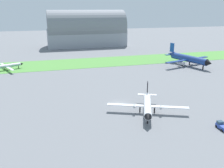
{
  "coord_description": "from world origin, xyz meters",
  "views": [
    {
      "loc": [
        -23.78,
        -76.04,
        32.0
      ],
      "look_at": [
        1.08,
        12.61,
        3.0
      ],
      "focal_mm": 38.99,
      "sensor_mm": 36.0,
      "label": 1
    }
  ],
  "objects_px": {
    "airplane_foreground_turboprop": "(147,105)",
    "pushback_tug_near_gate": "(222,126)",
    "airplane_taxiing_turboprop": "(7,66)",
    "airplane_parked_jet_far": "(188,59)"
  },
  "relations": [
    {
      "from": "airplane_taxiing_turboprop",
      "to": "airplane_parked_jet_far",
      "type": "bearing_deg",
      "value": -33.19
    },
    {
      "from": "airplane_foreground_turboprop",
      "to": "airplane_taxiing_turboprop",
      "type": "distance_m",
      "value": 87.17
    },
    {
      "from": "airplane_parked_jet_far",
      "to": "airplane_taxiing_turboprop",
      "type": "bearing_deg",
      "value": -115.8
    },
    {
      "from": "airplane_foreground_turboprop",
      "to": "pushback_tug_near_gate",
      "type": "distance_m",
      "value": 21.9
    },
    {
      "from": "pushback_tug_near_gate",
      "to": "airplane_foreground_turboprop",
      "type": "bearing_deg",
      "value": 48.47
    },
    {
      "from": "airplane_foreground_turboprop",
      "to": "pushback_tug_near_gate",
      "type": "relative_size",
      "value": 6.54
    },
    {
      "from": "airplane_foreground_turboprop",
      "to": "pushback_tug_near_gate",
      "type": "bearing_deg",
      "value": 68.1
    },
    {
      "from": "airplane_taxiing_turboprop",
      "to": "pushback_tug_near_gate",
      "type": "height_order",
      "value": "airplane_taxiing_turboprop"
    },
    {
      "from": "airplane_foreground_turboprop",
      "to": "airplane_taxiing_turboprop",
      "type": "xyz_separation_m",
      "value": [
        -49.86,
        71.5,
        -0.51
      ]
    },
    {
      "from": "airplane_parked_jet_far",
      "to": "pushback_tug_near_gate",
      "type": "xyz_separation_m",
      "value": [
        -33.26,
        -69.96,
        -3.24
      ]
    }
  ]
}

